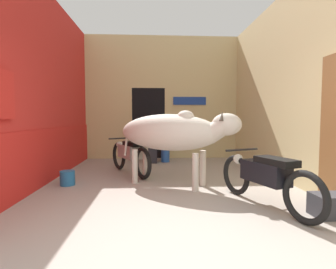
# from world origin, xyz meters

# --- Properties ---
(ground_plane) EXTENTS (30.00, 30.00, 0.00)m
(ground_plane) POSITION_xyz_m (0.00, 0.00, 0.00)
(ground_plane) COLOR #9E9389
(wall_left_shopfront) EXTENTS (0.25, 5.58, 3.63)m
(wall_left_shopfront) POSITION_xyz_m (-2.33, 2.78, 1.75)
(wall_left_shopfront) COLOR red
(wall_left_shopfront) RESTS_ON ground_plane
(wall_back_with_doorway) EXTENTS (4.49, 0.93, 3.63)m
(wall_back_with_doorway) POSITION_xyz_m (-0.13, 5.82, 1.56)
(wall_back_with_doorway) COLOR #D1BC84
(wall_back_with_doorway) RESTS_ON ground_plane
(wall_right_with_door) EXTENTS (0.22, 5.58, 3.63)m
(wall_right_with_door) POSITION_xyz_m (2.33, 2.74, 1.79)
(wall_right_with_door) COLOR #D1BC84
(wall_right_with_door) RESTS_ON ground_plane
(cow) EXTENTS (2.23, 1.55, 1.35)m
(cow) POSITION_xyz_m (0.08, 2.44, 0.95)
(cow) COLOR beige
(cow) RESTS_ON ground_plane
(motorcycle_near) EXTENTS (0.79, 1.82, 0.75)m
(motorcycle_near) POSITION_xyz_m (1.25, 1.20, 0.42)
(motorcycle_near) COLOR black
(motorcycle_near) RESTS_ON ground_plane
(motorcycle_far) EXTENTS (0.99, 1.65, 0.76)m
(motorcycle_far) POSITION_xyz_m (-0.78, 3.42, 0.43)
(motorcycle_far) COLOR black
(motorcycle_far) RESTS_ON ground_plane
(shopkeeper_seated) EXTENTS (0.42, 0.34, 1.27)m
(shopkeeper_seated) POSITION_xyz_m (-0.32, 4.84, 0.67)
(shopkeeper_seated) COLOR #282833
(shopkeeper_seated) RESTS_ON ground_plane
(plastic_stool) EXTENTS (0.34, 0.34, 0.45)m
(plastic_stool) POSITION_xyz_m (0.06, 4.91, 0.24)
(plastic_stool) COLOR #2856B2
(plastic_stool) RESTS_ON ground_plane
(crate) EXTENTS (0.44, 0.32, 0.28)m
(crate) POSITION_xyz_m (1.92, 0.80, 0.14)
(crate) COLOR #38383D
(crate) RESTS_ON ground_plane
(bucket) EXTENTS (0.26, 0.26, 0.26)m
(bucket) POSITION_xyz_m (-1.82, 2.52, 0.13)
(bucket) COLOR #23669E
(bucket) RESTS_ON ground_plane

